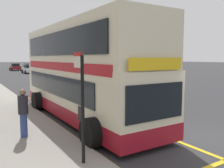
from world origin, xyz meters
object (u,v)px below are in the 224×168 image
object	(u,v)px
parked_car_white_distant	(29,69)
pedestrian_waiting_near_sign	(23,111)
double_decker_bus	(82,75)
parked_car_white_kerbside	(29,67)
bus_stop_sign	(81,100)
parked_car_teal_across	(80,75)
parked_car_maroon_far	(15,67)

from	to	relation	value
parked_car_white_distant	pedestrian_waiting_near_sign	size ratio (longest dim) A/B	2.49
double_decker_bus	parked_car_white_kerbside	bearing A→B (deg)	80.37
bus_stop_sign	parked_car_white_kerbside	size ratio (longest dim) A/B	0.69
parked_car_teal_across	parked_car_maroon_far	bearing A→B (deg)	97.26
double_decker_bus	bus_stop_sign	size ratio (longest dim) A/B	3.57
double_decker_bus	bus_stop_sign	xyz separation A→B (m)	(-2.19, -4.73, -0.24)
bus_stop_sign	parked_car_teal_across	xyz separation A→B (m)	(9.56, 21.29, -1.02)
parked_car_maroon_far	parked_car_white_kerbside	bearing A→B (deg)	135.38
parked_car_maroon_far	parked_car_teal_across	size ratio (longest dim) A/B	1.00
double_decker_bus	parked_car_white_distant	size ratio (longest dim) A/B	2.46
parked_car_maroon_far	pedestrian_waiting_near_sign	size ratio (longest dim) A/B	2.49
double_decker_bus	pedestrian_waiting_near_sign	distance (m)	3.72
parked_car_white_distant	pedestrian_waiting_near_sign	distance (m)	37.84
parked_car_white_distant	pedestrian_waiting_near_sign	xyz separation A→B (m)	(-8.51, -36.87, 0.26)
parked_car_teal_across	parked_car_white_distant	bearing A→B (deg)	98.59
double_decker_bus	pedestrian_waiting_near_sign	bearing A→B (deg)	-149.17
bus_stop_sign	pedestrian_waiting_near_sign	xyz separation A→B (m)	(-0.88, 2.90, -0.76)
parked_car_white_kerbside	pedestrian_waiting_near_sign	xyz separation A→B (m)	(-10.51, -45.67, 0.26)
double_decker_bus	parked_car_white_kerbside	xyz separation A→B (m)	(7.44, 43.84, -1.26)
parked_car_white_distant	parked_car_teal_across	distance (m)	18.58
parked_car_white_distant	parked_car_teal_across	bearing A→B (deg)	96.15
pedestrian_waiting_near_sign	parked_car_white_kerbside	bearing A→B (deg)	77.04
parked_car_teal_across	pedestrian_waiting_near_sign	world-z (taller)	pedestrian_waiting_near_sign
double_decker_bus	parked_car_teal_across	distance (m)	18.17
pedestrian_waiting_near_sign	bus_stop_sign	bearing A→B (deg)	-73.07
parked_car_white_kerbside	parked_car_maroon_far	bearing A→B (deg)	137.55
pedestrian_waiting_near_sign	parked_car_white_distant	bearing A→B (deg)	77.00
parked_car_white_distant	parked_car_white_kerbside	bearing A→B (deg)	-102.63
bus_stop_sign	parked_car_maroon_far	xyz separation A→B (m)	(7.16, 50.92, -1.02)
double_decker_bus	parked_car_maroon_far	distance (m)	46.47
parked_car_white_distant	parked_car_white_kerbside	distance (m)	9.03
parked_car_white_distant	parked_car_teal_across	size ratio (longest dim) A/B	1.00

